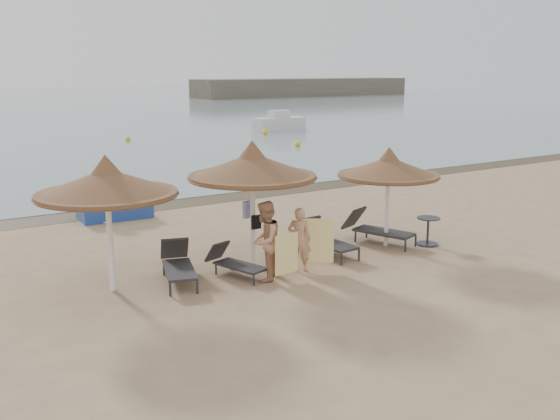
% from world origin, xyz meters
% --- Properties ---
extents(ground, '(160.00, 160.00, 0.00)m').
position_xyz_m(ground, '(0.00, 0.00, 0.00)').
color(ground, tan).
rests_on(ground, ground).
extents(wet_sand_strip, '(200.00, 1.60, 0.01)m').
position_xyz_m(wet_sand_strip, '(0.00, 9.40, 0.00)').
color(wet_sand_strip, '#483D29').
rests_on(wet_sand_strip, ground).
extents(palapa_left, '(2.98, 2.98, 2.96)m').
position_xyz_m(palapa_left, '(-4.18, 1.88, 2.35)').
color(palapa_left, white).
rests_on(palapa_left, ground).
extents(palapa_center, '(3.08, 3.08, 3.05)m').
position_xyz_m(palapa_center, '(-0.74, 1.77, 2.43)').
color(palapa_center, white).
rests_on(palapa_center, ground).
extents(palapa_right, '(2.70, 2.70, 2.68)m').
position_xyz_m(palapa_right, '(3.16, 1.34, 2.13)').
color(palapa_right, white).
rests_on(palapa_right, ground).
extents(lounger_far_left, '(1.15, 2.00, 0.85)m').
position_xyz_m(lounger_far_left, '(-2.71, 1.77, 0.38)').
color(lounger_far_left, '#2B2C34').
rests_on(lounger_far_left, ground).
extents(lounger_near_left, '(0.96, 1.68, 0.71)m').
position_xyz_m(lounger_near_left, '(-1.49, 1.38, 0.32)').
color(lounger_near_left, '#2B2C34').
rests_on(lounger_near_left, ground).
extents(lounger_near_right, '(0.79, 2.01, 0.88)m').
position_xyz_m(lounger_near_right, '(1.28, 1.68, 0.39)').
color(lounger_near_right, '#2B2C34').
rests_on(lounger_near_right, ground).
extents(lounger_far_right, '(1.30, 2.12, 0.90)m').
position_xyz_m(lounger_far_right, '(3.11, 1.75, 0.40)').
color(lounger_far_right, '#2B2C34').
rests_on(lounger_far_right, ground).
extents(side_table, '(0.63, 0.63, 0.76)m').
position_xyz_m(side_table, '(4.17, 0.79, 0.36)').
color(side_table, '#2B2C34').
rests_on(side_table, ground).
extents(person_left, '(1.15, 1.09, 2.11)m').
position_xyz_m(person_left, '(-1.05, 0.69, 1.06)').
color(person_left, tan).
rests_on(person_left, ground).
extents(person_right, '(0.96, 0.95, 1.78)m').
position_xyz_m(person_right, '(-0.02, 0.84, 0.89)').
color(person_right, tan).
rests_on(person_right, ground).
extents(towel_left, '(0.67, 0.10, 0.93)m').
position_xyz_m(towel_left, '(-0.70, 0.34, 0.65)').
color(towel_left, yellow).
rests_on(towel_left, ground).
extents(towel_right, '(0.64, 0.45, 1.07)m').
position_xyz_m(towel_right, '(0.33, 0.59, 0.74)').
color(towel_right, yellow).
rests_on(towel_right, ground).
extents(bag_patterned, '(0.34, 0.19, 0.41)m').
position_xyz_m(bag_patterned, '(-0.74, 1.95, 1.37)').
color(bag_patterned, white).
rests_on(bag_patterned, ground).
extents(bag_dark, '(0.23, 0.08, 0.33)m').
position_xyz_m(bag_dark, '(-0.74, 1.61, 1.11)').
color(bag_dark, black).
rests_on(bag_dark, ground).
extents(pedal_boat, '(2.24, 1.39, 1.01)m').
position_xyz_m(pedal_boat, '(-2.02, 8.45, 0.38)').
color(pedal_boat, '#203F92').
rests_on(pedal_boat, ground).
extents(buoy_mid, '(0.32, 0.32, 0.32)m').
position_xyz_m(buoy_mid, '(5.71, 29.37, 0.16)').
color(buoy_mid, yellow).
rests_on(buoy_mid, ground).
extents(buoy_right, '(0.36, 0.36, 0.36)m').
position_xyz_m(buoy_right, '(13.42, 20.70, 0.18)').
color(buoy_right, yellow).
rests_on(buoy_right, ground).
extents(buoy_extra, '(0.41, 0.41, 0.41)m').
position_xyz_m(buoy_extra, '(15.50, 27.98, 0.20)').
color(buoy_extra, yellow).
rests_on(buoy_extra, ground).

